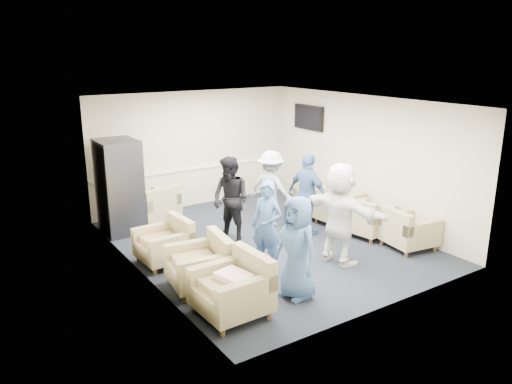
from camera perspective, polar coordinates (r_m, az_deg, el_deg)
floor at (r=9.69m, az=1.16°, el=-5.81°), size 6.00×6.00×0.00m
ceiling at (r=9.04m, az=1.26°, el=10.29°), size 6.00×6.00×0.00m
back_wall at (r=11.81m, az=-7.09°, el=4.88°), size 5.00×0.02×2.70m
front_wall at (r=7.11m, az=15.04°, el=-3.00°), size 5.00×0.02×2.70m
left_wall at (r=8.17m, az=-13.41°, el=-0.42°), size 0.02×6.00×2.70m
right_wall at (r=10.85m, az=12.18°, el=3.66°), size 0.02×6.00×2.70m
chair_rail at (r=11.89m, az=-6.97°, el=2.74°), size 4.98×0.04×0.06m
tv at (r=12.00m, az=6.02°, el=8.46°), size 0.10×1.00×0.58m
armchair_left_near at (r=7.08m, az=-2.40°, el=-11.15°), size 0.95×0.95×0.74m
armchair_left_mid at (r=7.88m, az=-6.14°, el=-8.42°), size 1.00×1.00×0.71m
armchair_left_far at (r=8.86m, az=-10.17°, el=-5.91°), size 0.87×0.87×0.66m
armchair_right_near at (r=9.73m, az=16.83°, el=-4.33°), size 0.94×0.94×0.67m
armchair_right_midnear at (r=10.18m, az=12.44°, el=-3.08°), size 0.97×0.97×0.68m
armchair_right_midfar at (r=10.81m, az=8.84°, el=-1.60°), size 0.97×0.97×0.74m
armchair_right_far at (r=11.20m, az=6.97°, el=-1.08°), size 0.84×0.84×0.67m
armchair_corner at (r=10.84m, az=-11.52°, el=-1.74°), size 1.09×1.09×0.72m
vending_machine at (r=10.38m, az=-15.32°, el=0.62°), size 0.77×0.90×1.90m
backpack at (r=8.23m, az=-4.90°, el=-8.02°), size 0.30×0.22×0.50m
pillow at (r=6.98m, az=-2.52°, el=-9.80°), size 0.46×0.55×0.14m
person_front_left at (r=7.40m, az=4.71°, el=-6.37°), size 0.58×0.82×1.57m
person_mid_left at (r=8.32m, az=1.25°, el=-3.92°), size 0.58×0.66×1.53m
person_back_left at (r=9.56m, az=-2.91°, el=-0.88°), size 0.84×0.96×1.66m
person_back_right at (r=10.43m, az=1.73°, el=0.41°), size 0.96×1.18×1.60m
person_mid_right at (r=9.95m, az=5.93°, el=-0.26°), size 0.55×1.02×1.66m
person_front_right at (r=8.65m, az=9.59°, el=-2.44°), size 0.80×1.72×1.79m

